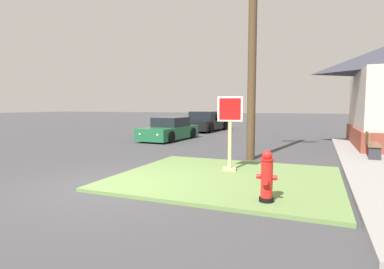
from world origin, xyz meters
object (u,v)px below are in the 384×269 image
fire_hydrant (267,177)px  street_bench (371,143)px  manhole_cover (179,160)px  pickup_truck_black (206,123)px  stop_sign (230,136)px  parked_sedan_green (170,130)px  utility_pole (253,23)px

fire_hydrant → street_bench: bearing=68.5°
manhole_cover → pickup_truck_black: (-3.43, 12.46, 0.61)m
fire_hydrant → manhole_cover: fire_hydrant is taller
fire_hydrant → stop_sign: size_ratio=0.47×
stop_sign → pickup_truck_black: bearing=112.1°
parked_sedan_green → utility_pole: 8.37m
stop_sign → utility_pole: (0.09, 2.46, 3.60)m
stop_sign → street_bench: size_ratio=1.13×
stop_sign → parked_sedan_green: (-5.44, 7.22, -0.51)m
parked_sedan_green → street_bench: parked_sedan_green is taller
manhole_cover → parked_sedan_green: (-3.25, 5.83, 0.53)m
pickup_truck_black → utility_pole: utility_pole is taller
stop_sign → manhole_cover: 2.79m
manhole_cover → parked_sedan_green: parked_sedan_green is taller
fire_hydrant → parked_sedan_green: 11.89m
utility_pole → manhole_cover: bearing=-154.7°
pickup_truck_black → utility_pole: bearing=-63.4°
fire_hydrant → pickup_truck_black: pickup_truck_black is taller
pickup_truck_black → fire_hydrant: bearing=-66.8°
pickup_truck_black → street_bench: pickup_truck_black is taller
street_bench → pickup_truck_black: bearing=134.4°
parked_sedan_green → pickup_truck_black: (-0.18, 6.63, 0.08)m
fire_hydrant → parked_sedan_green: (-6.84, 9.72, 0.00)m
stop_sign → utility_pole: utility_pole is taller
manhole_cover → street_bench: bearing=23.2°
fire_hydrant → stop_sign: (-1.40, 2.51, 0.52)m
street_bench → utility_pole: 5.85m
fire_hydrant → manhole_cover: bearing=132.7°
pickup_truck_black → street_bench: 13.72m
fire_hydrant → utility_pole: (-1.32, 4.96, 4.12)m
manhole_cover → parked_sedan_green: size_ratio=0.16×
manhole_cover → street_bench: size_ratio=0.39×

